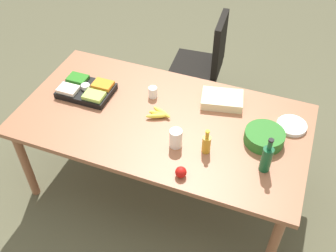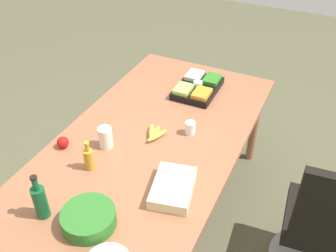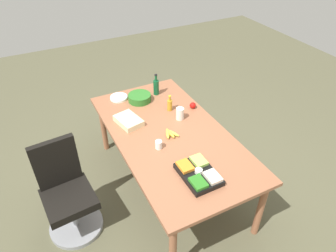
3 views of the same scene
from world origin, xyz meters
name	(u,v)px [view 2 (image 2 of 3)]	position (x,y,z in m)	size (l,w,h in m)	color
ground_plane	(154,216)	(0.00, 0.00, 0.00)	(10.00, 10.00, 0.00)	brown
conference_table	(151,146)	(0.00, 0.00, 0.73)	(2.20, 1.16, 0.80)	#975C3F
office_chair	(321,234)	(0.04, -1.18, 0.40)	(0.56, 0.56, 1.04)	gray
banana_bunch	(154,134)	(0.03, -0.01, 0.82)	(0.19, 0.15, 0.04)	yellow
mayo_jar	(106,137)	(-0.19, 0.23, 0.87)	(0.09, 0.09, 0.14)	white
sheet_cake	(173,188)	(-0.38, -0.34, 0.83)	(0.32, 0.22, 0.07)	beige
salad_bowl	(89,218)	(-0.77, -0.04, 0.84)	(0.28, 0.28, 0.09)	#2C6E26
paper_cup	(190,128)	(0.16, -0.21, 0.84)	(0.07, 0.07, 0.09)	white
apple_red	(63,142)	(-0.32, 0.47, 0.84)	(0.08, 0.08, 0.08)	red
wine_bottle	(40,201)	(-0.82, 0.22, 0.91)	(0.08, 0.08, 0.28)	#124F2A
veggie_tray	(198,87)	(0.68, -0.06, 0.83)	(0.42, 0.30, 0.09)	black
dressing_bottle	(89,158)	(-0.41, 0.20, 0.87)	(0.08, 0.08, 0.20)	gold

